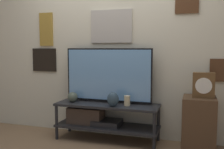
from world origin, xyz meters
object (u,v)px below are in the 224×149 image
Objects in this scene: candle_jar at (127,101)px; mantel_clock at (203,85)px; television at (108,75)px; vase_round_glass at (73,97)px; vase_urn_stoneware at (113,99)px.

mantel_clock reaches higher than candle_jar.
vase_round_glass is (-0.47, -0.13, -0.30)m from television.
vase_round_glass is at bearing -179.31° from mantel_clock.
vase_round_glass is (-0.60, 0.09, -0.02)m from vase_urn_stoneware.
mantel_clock is at bearing 6.04° from vase_urn_stoneware.
television is 1.21m from mantel_clock.
television is 9.20× the size of candle_jar.
vase_urn_stoneware is 1.42× the size of candle_jar.
vase_round_glass is at bearing -179.57° from candle_jar.
vase_urn_stoneware is 0.61m from vase_round_glass.
vase_round_glass is 0.47× the size of mantel_clock.
candle_jar is at bearing -179.09° from mantel_clock.
mantel_clock is (1.20, -0.11, -0.07)m from television.
vase_round_glass is 0.76m from candle_jar.
television is 8.64× the size of vase_round_glass.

